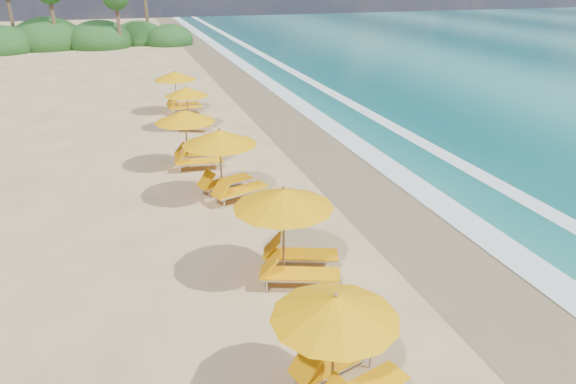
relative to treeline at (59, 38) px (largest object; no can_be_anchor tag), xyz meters
The scene contains 10 objects.
ground 46.60m from the treeline, 77.68° to the right, with size 160.00×160.00×0.00m, color tan.
wet_sand 47.61m from the treeline, 72.97° to the right, with size 4.00×160.00×0.01m, color olive.
surf_foam 48.47m from the treeline, 69.92° to the right, with size 4.00×160.00×0.01m.
station_2 53.15m from the treeline, 80.52° to the right, with size 2.92×2.84×2.32m.
station_3 49.11m from the treeline, 79.25° to the right, with size 3.28×3.22×2.56m.
station_4 43.53m from the treeline, 78.59° to the right, with size 3.29×3.23×2.57m.
station_5 39.93m from the treeline, 78.56° to the right, with size 2.74×2.57×2.42m.
station_6 34.76m from the treeline, 75.59° to the right, with size 2.84×2.82×2.17m.
station_7 31.28m from the treeline, 74.19° to the right, with size 2.60×2.41×2.36m.
treeline is the anchor object (origin of this frame).
Camera 1 is at (-4.39, -13.88, 7.37)m, focal length 32.77 mm.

